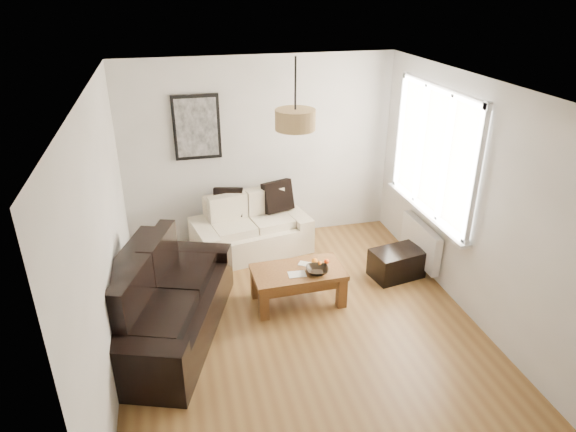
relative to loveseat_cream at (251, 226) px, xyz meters
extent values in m
plane|color=brown|center=(0.24, -1.78, -0.39)|extent=(4.50, 4.50, 0.00)
cube|color=white|center=(2.06, -0.98, -0.01)|extent=(0.10, 0.90, 0.52)
cylinder|color=tan|center=(0.24, -1.48, 1.84)|extent=(0.40, 0.40, 0.20)
cube|color=black|center=(1.69, -1.10, -0.20)|extent=(0.70, 0.52, 0.36)
cube|color=black|center=(-0.27, 0.19, 0.31)|extent=(0.41, 0.22, 0.39)
cube|color=black|center=(0.42, 0.19, 0.33)|extent=(0.45, 0.26, 0.43)
imported|color=black|center=(0.52, -1.47, 0.08)|extent=(0.31, 0.31, 0.06)
sphere|color=orange|center=(0.58, -1.35, 0.09)|extent=(0.07, 0.07, 0.06)
sphere|color=#FF5415|center=(0.68, -1.31, 0.09)|extent=(0.07, 0.07, 0.06)
sphere|color=orange|center=(0.54, -1.28, 0.09)|extent=(0.08, 0.08, 0.08)
cube|color=beige|center=(0.28, -1.45, 0.05)|extent=(0.21, 0.15, 0.01)
camera|label=1|loc=(-0.97, -6.19, 3.09)|focal=31.49mm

